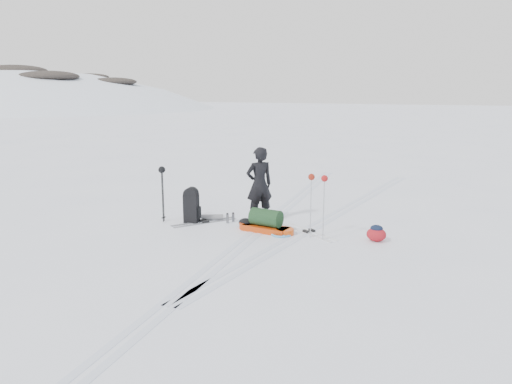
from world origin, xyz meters
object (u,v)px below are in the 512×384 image
pulk_sled (266,223)px  skier (259,185)px  expedition_rucksack (194,206)px  ski_poles_black (162,177)px

pulk_sled → skier: bearing=129.7°
expedition_rucksack → ski_poles_black: bearing=-171.5°
skier → ski_poles_black: size_ratio=1.34×
ski_poles_black → expedition_rucksack: bearing=37.3°
pulk_sled → ski_poles_black: 3.06m
skier → expedition_rucksack: bearing=-19.2°
skier → expedition_rucksack: 1.83m
pulk_sled → expedition_rucksack: (-2.10, 0.09, 0.22)m
skier → ski_poles_black: skier is taller
skier → ski_poles_black: (-2.35, -1.02, 0.22)m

